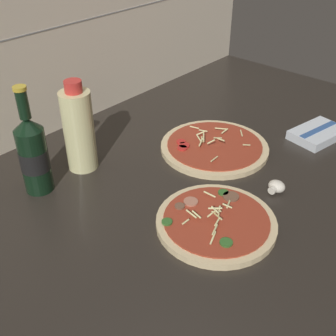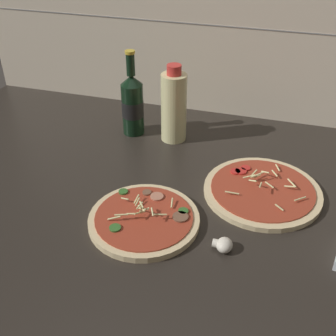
{
  "view_description": "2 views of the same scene",
  "coord_description": "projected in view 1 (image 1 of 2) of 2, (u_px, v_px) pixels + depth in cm",
  "views": [
    {
      "loc": [
        -61.04,
        -46.84,
        59.43
      ],
      "look_at": [
        -2.58,
        4.8,
        6.98
      ],
      "focal_mm": 45.0,
      "sensor_mm": 36.0,
      "label": 1
    },
    {
      "loc": [
        17.99,
        -76.76,
        63.89
      ],
      "look_at": [
        -6.4,
        5.4,
        5.74
      ],
      "focal_mm": 45.0,
      "sensor_mm": 36.0,
      "label": 2
    }
  ],
  "objects": [
    {
      "name": "counter_slab",
      "position": [
        191.0,
        192.0,
        0.96
      ],
      "size": [
        160.0,
        90.0,
        2.5
      ],
      "color": "#28231E",
      "rests_on": "ground"
    },
    {
      "name": "tile_backsplash",
      "position": [
        53.0,
        27.0,
        1.05
      ],
      "size": [
        160.0,
        1.13,
        60.0
      ],
      "color": "beige",
      "rests_on": "ground"
    },
    {
      "name": "pizza_near",
      "position": [
        216.0,
        222.0,
        0.84
      ],
      "size": [
        24.23,
        24.23,
        4.99
      ],
      "color": "beige",
      "rests_on": "counter_slab"
    },
    {
      "name": "pizza_far",
      "position": [
        214.0,
        147.0,
        1.09
      ],
      "size": [
        27.77,
        27.77,
        4.34
      ],
      "color": "beige",
      "rests_on": "counter_slab"
    },
    {
      "name": "beer_bottle",
      "position": [
        33.0,
        154.0,
        0.9
      ],
      "size": [
        6.31,
        6.31,
        24.64
      ],
      "color": "black",
      "rests_on": "counter_slab"
    },
    {
      "name": "oil_bottle",
      "position": [
        79.0,
        130.0,
        0.97
      ],
      "size": [
        7.15,
        7.15,
        22.08
      ],
      "color": "beige",
      "rests_on": "counter_slab"
    },
    {
      "name": "mushroom_left",
      "position": [
        276.0,
        187.0,
        0.93
      ],
      "size": [
        4.05,
        3.86,
        2.7
      ],
      "color": "white",
      "rests_on": "counter_slab"
    },
    {
      "name": "dish_towel",
      "position": [
        318.0,
        134.0,
        1.14
      ],
      "size": [
        16.29,
        12.25,
        2.56
      ],
      "color": "silver",
      "rests_on": "counter_slab"
    }
  ]
}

